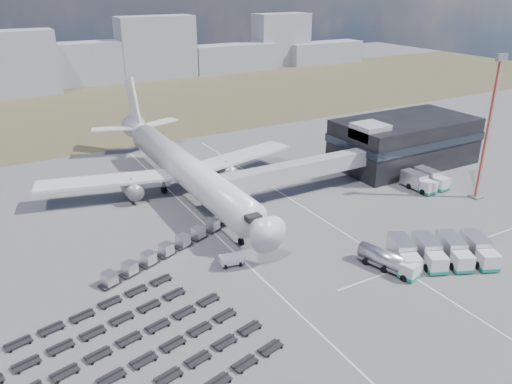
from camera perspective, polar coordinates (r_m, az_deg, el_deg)
ground at (r=69.48m, az=1.83°, el=-9.13°), size 420.00×420.00×0.00m
grass_strip at (r=167.20m, az=-18.40°, el=8.99°), size 420.00×90.00×0.01m
lane_markings at (r=76.40m, az=6.96°, el=-6.11°), size 47.12×110.00×0.01m
terminal at (r=112.64m, az=16.54°, el=5.64°), size 30.40×16.40×11.00m
jet_bridge at (r=90.46m, az=3.77°, el=2.27°), size 30.30×3.80×7.05m
airliner at (r=93.59m, az=-8.49°, el=2.93°), size 51.59×64.53×17.62m
skyline at (r=201.79m, az=-24.40°, el=13.23°), size 292.37×26.19×24.47m
fuel_tanker at (r=71.62m, az=14.83°, el=-7.60°), size 4.45×9.01×2.82m
pushback_tug at (r=70.83m, az=-2.87°, el=-7.81°), size 3.37×2.29×1.41m
catering_truck at (r=102.40m, az=-6.68°, el=2.42°), size 3.49×5.94×2.56m
service_trucks_near at (r=75.67m, az=20.44°, el=-6.40°), size 15.54×12.48×3.03m
service_trucks_far at (r=101.46m, az=18.73°, el=1.29°), size 6.22×7.40×2.93m
uld_row at (r=74.85m, az=-9.27°, el=-6.00°), size 24.65×11.38×1.76m
baggage_dollies at (r=56.87m, az=-15.30°, el=-18.01°), size 31.75×26.67×0.66m
floodlight_mast at (r=96.96m, az=25.01°, el=6.50°), size 2.40×2.00×25.93m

